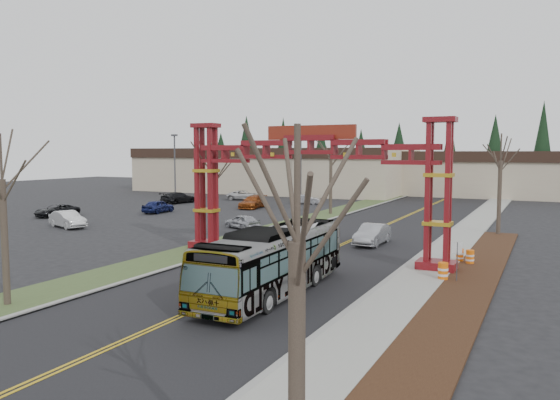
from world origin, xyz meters
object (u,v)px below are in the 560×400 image
Objects in this scene: retail_building_west at (275,170)px; transit_bus at (273,261)px; street_sign at (457,254)px; parked_car_near_b at (68,219)px; barrel_mid at (470,258)px; barrel_south at (443,272)px; parked_car_far_c at (178,198)px; light_pole_near at (216,164)px; parked_car_mid_a at (253,202)px; bare_tree_median_far at (331,157)px; bare_tree_right_far at (501,161)px; retail_building_east at (524,173)px; parked_car_near_a at (242,221)px; bare_tree_median_near at (2,180)px; parked_car_mid_b at (158,206)px; light_pole_far at (301,160)px; gateway_arch at (311,167)px; silver_sedan at (372,234)px; barrel_north at (460,256)px; bare_tree_right_near at (297,245)px; parked_car_far_b at (244,195)px; parked_car_near_c at (57,211)px; parked_car_far_a at (306,199)px; bare_tree_median_mid at (213,171)px.

transit_bus is (31.83, -62.74, -2.13)m from retail_building_west.
retail_building_west is 21.13× the size of street_sign.
barrel_mid is at bearing -73.86° from parked_car_near_b.
parked_car_near_b reaches higher than barrel_mid.
parked_car_near_b is 34.94m from barrel_south.
parked_car_far_c is 0.54× the size of light_pole_near.
bare_tree_median_far is at bearing -15.94° from parked_car_mid_a.
barrel_mid is at bearing -46.07° from parked_car_mid_a.
bare_tree_right_far is 27.45m from light_pole_near.
retail_building_east is 46.16m from parked_car_mid_a.
parked_car_near_a is at bearing -41.35° from light_pole_near.
bare_tree_median_near is 36.93m from bare_tree_right_far.
parked_car_near_a is (-21.00, -51.89, -2.85)m from retail_building_east.
parked_car_mid_a is (6.74, 22.52, -0.01)m from parked_car_near_b.
light_pole_far is at bearing -108.56° from parked_car_mid_b.
parked_car_near_b is at bearing -85.06° from retail_building_west.
transit_bus is 2.25× the size of parked_car_mid_a.
barrel_south is at bearing -55.48° from retail_building_west.
street_sign is at bearing -14.61° from gateway_arch.
gateway_arch is 1.87× the size of light_pole_near.
parked_car_far_c is 47.53m from barrel_mid.
retail_building_west is 64.89m from barrel_mid.
light_pole_far reaches higher than parked_car_mid_b.
gateway_arch reaches higher than silver_sedan.
barrel_north is (38.84, -50.86, -3.32)m from retail_building_west.
retail_building_east is 3.90× the size of light_pole_near.
bare_tree_median_near reaches higher than barrel_north.
transit_bus is at bearing -108.06° from bare_tree_right_far.
retail_building_west is 6.22× the size of bare_tree_right_near.
barrel_mid is (20.52, -7.47, -0.19)m from parked_car_near_a.
bare_tree_right_far is at bearing -138.20° from parked_car_far_b.
street_sign is (17.49, -26.73, -4.79)m from bare_tree_median_far.
gateway_arch is 9.03m from silver_sedan.
parked_car_near_a is at bearing -66.59° from retail_building_west.
retail_building_east is at bearing 76.99° from bare_tree_median_near.
transit_bus is at bearing -89.78° from silver_sedan.
light_pole_far reaches higher than retail_building_west.
parked_car_near_a is at bearing -169.81° from parked_car_far_b.
parked_car_far_c is (2.37, 18.12, 0.11)m from parked_car_near_c.
bare_tree_median_near is (-8.00, -15.97, -0.32)m from gateway_arch.
silver_sedan is at bearing 5.55° from parked_car_near_c.
gateway_arch is at bearing -104.84° from silver_sedan.
silver_sedan is 1.21× the size of parked_car_near_a.
transit_bus is 2.53× the size of parked_car_near_b.
parked_car_far_a is (3.69, 7.85, -0.14)m from parked_car_mid_a.
bare_tree_median_far is 28.47m from barrel_mid.
parked_car_near_b is at bearing 170.14° from barrel_south.
barrel_north is at bearing 48.55° from bare_tree_median_near.
parked_car_near_a is 26.68m from bare_tree_median_near.
parked_car_near_a is at bearing 108.02° from bare_tree_median_mid.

